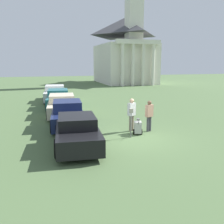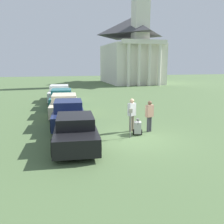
{
  "view_description": "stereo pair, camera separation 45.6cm",
  "coord_description": "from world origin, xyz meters",
  "views": [
    {
      "loc": [
        -4.33,
        -11.02,
        3.67
      ],
      "look_at": [
        -0.62,
        1.44,
        1.1
      ],
      "focal_mm": 40.0,
      "sensor_mm": 36.0,
      "label": 1
    },
    {
      "loc": [
        -3.89,
        -11.14,
        3.67
      ],
      "look_at": [
        -0.62,
        1.44,
        1.1
      ],
      "focal_mm": 40.0,
      "sensor_mm": 36.0,
      "label": 2
    }
  ],
  "objects": [
    {
      "name": "parked_car_black",
      "position": [
        -2.75,
        -0.16,
        0.66
      ],
      "size": [
        2.27,
        5.02,
        1.4
      ],
      "rotation": [
        0.0,
        0.0,
        -0.09
      ],
      "color": "black",
      "rests_on": "ground_plane"
    },
    {
      "name": "parked_car_navy",
      "position": [
        -2.75,
        3.45,
        0.7
      ],
      "size": [
        2.22,
        4.85,
        1.53
      ],
      "rotation": [
        0.0,
        0.0,
        -0.09
      ],
      "color": "#19234C",
      "rests_on": "ground_plane"
    },
    {
      "name": "equipment_cart",
      "position": [
        0.54,
        0.62,
        0.39
      ],
      "size": [
        0.53,
        1.0,
        1.0
      ],
      "rotation": [
        0.0,
        0.0,
        -0.3
      ],
      "color": "#B2B2AD",
      "rests_on": "ground_plane"
    },
    {
      "name": "person_supervisor",
      "position": [
        1.35,
        1.02,
        0.96
      ],
      "size": [
        0.47,
        0.36,
        1.69
      ],
      "rotation": [
        0.0,
        0.0,
        3.53
      ],
      "color": "#3F3F47",
      "rests_on": "ground_plane"
    },
    {
      "name": "parked_car_white",
      "position": [
        -2.75,
        13.72,
        0.72
      ],
      "size": [
        2.42,
        5.34,
        1.55
      ],
      "rotation": [
        0.0,
        0.0,
        -0.09
      ],
      "color": "silver",
      "rests_on": "ground_plane"
    },
    {
      "name": "person_worker",
      "position": [
        0.45,
        1.32,
        1.03
      ],
      "size": [
        0.47,
        0.37,
        1.79
      ],
      "rotation": [
        0.0,
        0.0,
        3.55
      ],
      "color": "gray",
      "rests_on": "ground_plane"
    },
    {
      "name": "parked_car_teal",
      "position": [
        -2.75,
        10.04,
        0.71
      ],
      "size": [
        2.28,
        5.19,
        1.52
      ],
      "rotation": [
        0.0,
        0.0,
        -0.09
      ],
      "color": "#23666B",
      "rests_on": "ground_plane"
    },
    {
      "name": "ground_plane",
      "position": [
        0.0,
        0.0,
        0.0
      ],
      "size": [
        120.0,
        120.0,
        0.0
      ],
      "primitive_type": "plane",
      "color": "#4C663D"
    },
    {
      "name": "church",
      "position": [
        11.22,
        32.92,
        6.59
      ],
      "size": [
        8.91,
        13.55,
        26.28
      ],
      "color": "silver",
      "rests_on": "ground_plane"
    },
    {
      "name": "parking_meter",
      "position": [
        -0.0,
        0.22,
        1.02
      ],
      "size": [
        0.18,
        0.09,
        1.47
      ],
      "color": "slate",
      "rests_on": "ground_plane"
    },
    {
      "name": "parked_car_cream",
      "position": [
        -2.75,
        6.78,
        0.69
      ],
      "size": [
        2.37,
        5.25,
        1.49
      ],
      "rotation": [
        0.0,
        0.0,
        -0.09
      ],
      "color": "beige",
      "rests_on": "ground_plane"
    }
  ]
}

